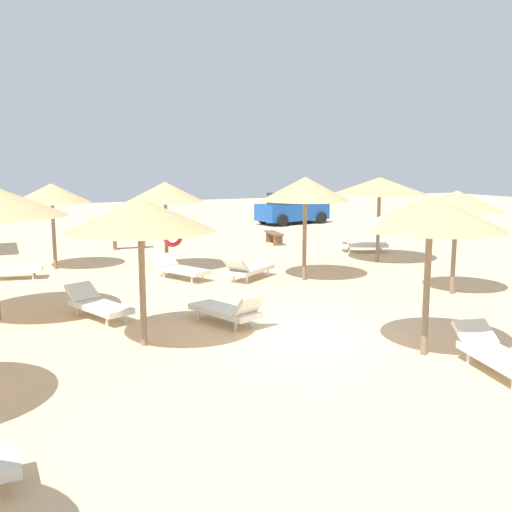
% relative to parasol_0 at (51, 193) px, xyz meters
% --- Properties ---
extents(ground_plane, '(80.00, 80.00, 0.00)m').
position_rel_parasol_0_xyz_m(ground_plane, '(3.97, -9.96, -2.42)').
color(ground_plane, '#DBBA8C').
extents(parasol_0, '(2.44, 2.44, 2.74)m').
position_rel_parasol_0_xyz_m(parasol_0, '(0.00, 0.00, 0.00)').
color(parasol_0, '#75604C').
rests_on(parasol_0, ground).
extents(parasol_2, '(2.55, 2.55, 2.86)m').
position_rel_parasol_0_xyz_m(parasol_2, '(5.26, -11.46, 0.13)').
color(parasol_2, '#75604C').
rests_on(parasol_2, ground).
extents(parasol_3, '(2.42, 2.42, 2.80)m').
position_rel_parasol_0_xyz_m(parasol_3, '(3.21, -1.75, 0.03)').
color(parasol_3, '#75604C').
rests_on(parasol_3, ground).
extents(parasol_4, '(2.57, 2.57, 2.99)m').
position_rel_parasol_0_xyz_m(parasol_4, '(6.46, -4.81, 0.22)').
color(parasol_4, '#75604C').
rests_on(parasol_4, ground).
extents(parasol_5, '(3.20, 3.20, 2.89)m').
position_rel_parasol_0_xyz_m(parasol_5, '(10.24, -3.15, 0.18)').
color(parasol_5, '#75604C').
rests_on(parasol_5, ground).
extents(parasol_6, '(2.74, 2.74, 2.77)m').
position_rel_parasol_0_xyz_m(parasol_6, '(0.80, -8.90, 0.04)').
color(parasol_6, '#75604C').
rests_on(parasol_6, ground).
extents(parasol_9, '(2.30, 2.30, 2.69)m').
position_rel_parasol_0_xyz_m(parasol_9, '(9.14, -7.95, -0.01)').
color(parasol_9, '#75604C').
rests_on(parasol_9, ground).
extents(lounger_0, '(1.93, 0.95, 0.80)m').
position_rel_parasol_0_xyz_m(lounger_0, '(-1.46, -1.18, -2.10)').
color(lounger_0, silver).
rests_on(lounger_0, ground).
extents(lounger_1, '(1.29, 2.01, 0.67)m').
position_rel_parasol_0_xyz_m(lounger_1, '(0.31, -6.59, -2.11)').
color(lounger_1, silver).
rests_on(lounger_1, ground).
extents(lounger_2, '(1.03, 2.00, 0.67)m').
position_rel_parasol_0_xyz_m(lounger_2, '(5.75, -12.66, -2.11)').
color(lounger_2, silver).
rests_on(lounger_2, ground).
extents(lounger_3, '(1.40, 2.00, 0.65)m').
position_rel_parasol_0_xyz_m(lounger_3, '(3.20, -3.17, -2.11)').
color(lounger_3, silver).
rests_on(lounger_3, ground).
extents(lounger_4, '(1.91, 1.60, 0.74)m').
position_rel_parasol_0_xyz_m(lounger_4, '(5.00, -4.13, -2.10)').
color(lounger_4, silver).
rests_on(lounger_4, ground).
extents(lounger_5, '(1.97, 1.44, 0.73)m').
position_rel_parasol_0_xyz_m(lounger_5, '(10.98, -1.09, -2.10)').
color(lounger_5, silver).
rests_on(lounger_5, ground).
extents(lounger_6, '(1.24, 1.95, 0.81)m').
position_rel_parasol_0_xyz_m(lounger_6, '(2.75, -8.26, -2.10)').
color(lounger_6, silver).
rests_on(lounger_6, ground).
extents(bench_0, '(0.62, 1.54, 0.49)m').
position_rel_parasol_0_xyz_m(bench_0, '(8.91, 2.26, -2.08)').
color(bench_0, brown).
rests_on(bench_0, ground).
extents(bench_1, '(1.52, 0.50, 0.49)m').
position_rel_parasol_0_xyz_m(bench_1, '(3.08, 3.41, -2.08)').
color(bench_1, brown).
rests_on(bench_1, ground).
extents(parked_car, '(4.24, 2.55, 1.72)m').
position_rel_parasol_0_xyz_m(parked_car, '(13.26, 9.00, -1.60)').
color(parked_car, '#194C9E').
rests_on(parked_car, ground).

